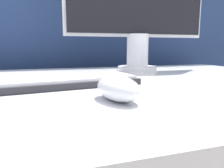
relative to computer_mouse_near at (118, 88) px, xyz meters
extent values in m
cube|color=navy|center=(0.02, 0.81, -0.04)|extent=(5.00, 0.03, 1.47)
ellipsoid|color=white|center=(0.00, 0.00, 0.00)|extent=(0.09, 0.13, 0.05)
cube|color=#28282D|center=(-0.11, 0.18, -0.02)|extent=(0.45, 0.18, 0.02)
cube|color=white|center=(-0.11, 0.18, 0.00)|extent=(0.42, 0.16, 0.01)
cylinder|color=white|center=(0.25, 0.46, -0.01)|extent=(0.16, 0.16, 0.02)
cylinder|color=white|center=(0.25, 0.46, 0.06)|extent=(0.09, 0.09, 0.13)
camera|label=1|loc=(-0.13, -0.38, 0.08)|focal=35.00mm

